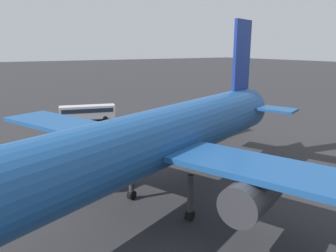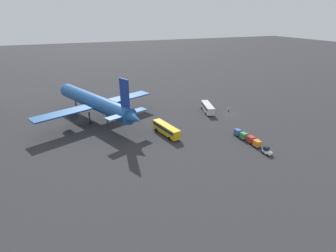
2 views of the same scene
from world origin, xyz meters
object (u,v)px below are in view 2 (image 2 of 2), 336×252
airplane (95,102)px  worker_person (229,110)px  cargo_cart_blue (238,132)px  shuttle_bus_near (208,107)px  cargo_cart_green (244,136)px  cargo_cart_orange (257,143)px  shuttle_bus_far (166,129)px  baggage_tug (267,151)px  cargo_cart_red (251,139)px

airplane → worker_person: airplane is taller
cargo_cart_blue → shuttle_bus_near: bearing=-6.1°
shuttle_bus_near → worker_person: shuttle_bus_near is taller
cargo_cart_green → shuttle_bus_near: bearing=-5.1°
cargo_cart_orange → cargo_cart_blue: same height
airplane → worker_person: 49.45m
airplane → shuttle_bus_near: airplane is taller
shuttle_bus_far → worker_person: bearing=-82.0°
airplane → cargo_cart_green: size_ratio=23.45×
airplane → baggage_tug: size_ratio=19.19×
baggage_tug → cargo_cart_blue: (12.55, 0.20, 0.25)m
cargo_cart_green → cargo_cart_blue: size_ratio=1.00×
cargo_cart_red → cargo_cart_blue: bearing=5.4°
baggage_tug → worker_person: 33.27m
airplane → cargo_cart_blue: (-29.63, -38.03, -5.45)m
shuttle_bus_far → baggage_tug: 29.57m
airplane → cargo_cart_blue: 48.52m
shuttle_bus_far → cargo_cart_red: (-14.69, -20.42, -0.74)m
shuttle_bus_near → cargo_cart_green: shuttle_bus_near is taller
cargo_cart_orange → cargo_cart_green: same height
shuttle_bus_far → cargo_cart_orange: size_ratio=5.98×
worker_person → cargo_cart_green: bearing=155.9°
shuttle_bus_near → airplane: bearing=95.4°
shuttle_bus_far → cargo_cart_red: 25.17m
shuttle_bus_far → cargo_cart_red: shuttle_bus_far is taller
baggage_tug → worker_person: baggage_tug is taller
cargo_cart_orange → cargo_cart_red: (2.79, -0.10, 0.00)m
cargo_cart_green → cargo_cart_orange: bearing=-176.9°
cargo_cart_orange → cargo_cart_red: 2.79m
cargo_cart_green → cargo_cart_blue: bearing=2.4°
baggage_tug → shuttle_bus_far: bearing=37.1°
cargo_cart_red → cargo_cart_blue: 5.60m
cargo_cart_green → worker_person: bearing=-24.1°
cargo_cart_blue → worker_person: bearing=-27.4°
airplane → cargo_cart_orange: (-37.99, -38.45, -5.45)m
cargo_cart_red → cargo_cart_green: 2.82m
shuttle_bus_far → worker_person: size_ratio=7.08×
shuttle_bus_far → cargo_cart_green: 23.30m
worker_person → cargo_cart_orange: (-27.61, 9.56, 0.32)m
worker_person → cargo_cart_orange: bearing=160.9°
baggage_tug → cargo_cart_green: bearing=-5.3°
shuttle_bus_near → worker_person: bearing=-94.8°
worker_person → cargo_cart_green: size_ratio=0.84×
cargo_cart_orange → cargo_cart_green: size_ratio=1.00×
shuttle_bus_near → shuttle_bus_far: (-13.01, 22.25, 0.08)m
airplane → baggage_tug: (-42.18, -38.23, -5.70)m
cargo_cart_red → cargo_cart_blue: same height
shuttle_bus_near → cargo_cart_blue: 22.27m
baggage_tug → cargo_cart_red: (6.98, -0.33, 0.25)m
shuttle_bus_near → cargo_cart_red: 27.77m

